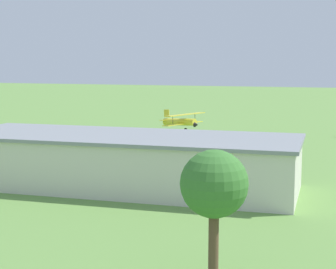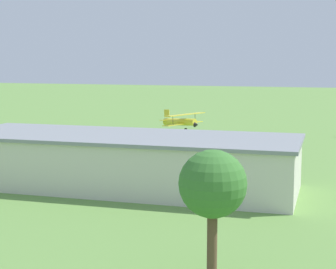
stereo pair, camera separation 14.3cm
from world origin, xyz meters
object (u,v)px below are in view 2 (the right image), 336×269
car_silver (24,153)px  tree_at_field_edge (213,185)px  person_crossing_taxiway (281,161)px  hangar (125,161)px  biplane (181,121)px  person_near_hangar_door (276,164)px

car_silver → tree_at_field_edge: (-34.15, 32.41, 4.95)m
car_silver → person_crossing_taxiway: (-33.59, -4.19, 0.04)m
hangar → tree_at_field_edge: size_ratio=4.57×
biplane → person_crossing_taxiway: 27.06m
hangar → person_near_hangar_door: size_ratio=20.32×
hangar → tree_at_field_edge: 25.78m
person_near_hangar_door → tree_at_field_edge: size_ratio=0.23×
person_near_hangar_door → tree_at_field_edge: 34.60m
biplane → person_crossing_taxiway: size_ratio=5.29×
biplane → person_near_hangar_door: biplane is taller
hangar → person_near_hangar_door: hangar is taller
biplane → tree_at_field_edge: (-19.44, 55.85, 2.62)m
biplane → person_near_hangar_door: bearing=130.6°
hangar → person_crossing_taxiway: 21.02m
person_crossing_taxiway → tree_at_field_edge: (-0.56, 36.59, 4.91)m
biplane → car_silver: bearing=57.9°
hangar → car_silver: size_ratio=8.71×
car_silver → person_near_hangar_door: 33.28m
person_crossing_taxiway → biplane: bearing=-45.6°
person_near_hangar_door → person_crossing_taxiway: bearing=-98.6°
hangar → person_crossing_taxiway: size_ratio=21.25×
car_silver → person_crossing_taxiway: size_ratio=2.44×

